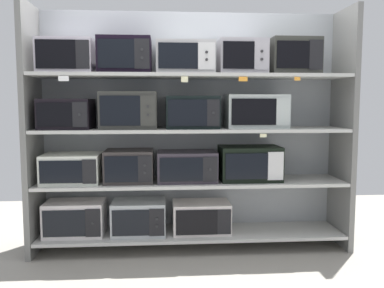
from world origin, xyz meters
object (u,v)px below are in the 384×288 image
(microwave_5, at_px, (187,166))
(microwave_12, at_px, (125,56))
(microwave_0, at_px, (75,218))
(microwave_1, at_px, (139,217))
(microwave_2, at_px, (201,217))
(microwave_9, at_px, (192,112))
(microwave_11, at_px, (67,57))
(microwave_14, at_px, (241,58))
(microwave_15, at_px, (293,57))
(microwave_4, at_px, (129,166))
(microwave_3, at_px, (72,168))
(microwave_6, at_px, (250,163))
(microwave_13, at_px, (185,58))
(microwave_10, at_px, (256,111))
(microwave_8, at_px, (129,110))
(microwave_7, at_px, (67,114))

(microwave_5, bearing_deg, microwave_12, -180.00)
(microwave_0, xyz_separation_m, microwave_1, (0.59, -0.00, -0.00))
(microwave_2, distance_m, microwave_9, 1.00)
(microwave_11, height_order, microwave_14, microwave_14)
(microwave_9, relative_size, microwave_11, 1.01)
(microwave_5, height_order, microwave_15, microwave_15)
(microwave_15, bearing_deg, microwave_4, -179.99)
(microwave_1, relative_size, microwave_14, 1.15)
(microwave_11, bearing_deg, microwave_0, 0.36)
(microwave_3, bearing_deg, microwave_14, -0.00)
(microwave_6, distance_m, microwave_12, 1.52)
(microwave_13, distance_m, microwave_15, 1.00)
(microwave_5, bearing_deg, microwave_2, -0.06)
(microwave_3, height_order, microwave_13, microwave_13)
(microwave_4, bearing_deg, microwave_13, 0.01)
(microwave_2, relative_size, microwave_10, 0.95)
(microwave_4, distance_m, microwave_5, 0.53)
(microwave_14, bearing_deg, microwave_5, -180.00)
(microwave_3, distance_m, microwave_10, 1.78)
(microwave_15, bearing_deg, microwave_13, -179.99)
(microwave_3, relative_size, microwave_5, 0.94)
(microwave_5, bearing_deg, microwave_8, -179.99)
(microwave_1, relative_size, microwave_13, 0.95)
(microwave_2, bearing_deg, microwave_7, 179.99)
(microwave_1, xyz_separation_m, microwave_12, (-0.10, -0.00, 1.49))
(microwave_9, bearing_deg, microwave_1, 179.98)
(microwave_9, bearing_deg, microwave_5, 179.86)
(microwave_3, relative_size, microwave_9, 1.07)
(microwave_4, bearing_deg, microwave_14, 0.01)
(microwave_3, relative_size, microwave_14, 1.20)
(microwave_3, distance_m, microwave_8, 0.74)
(microwave_2, relative_size, microwave_13, 1.03)
(microwave_12, relative_size, microwave_14, 1.08)
(microwave_0, bearing_deg, microwave_6, 0.00)
(microwave_13, bearing_deg, microwave_15, 0.01)
(microwave_2, bearing_deg, microwave_14, 0.03)
(microwave_10, bearing_deg, microwave_0, 180.00)
(microwave_12, height_order, microwave_15, microwave_15)
(microwave_1, height_order, microwave_5, microwave_5)
(microwave_2, relative_size, microwave_12, 1.15)
(microwave_3, bearing_deg, microwave_8, -0.02)
(microwave_13, bearing_deg, microwave_10, 0.00)
(microwave_0, distance_m, microwave_15, 2.51)
(microwave_3, bearing_deg, microwave_13, -0.01)
(microwave_0, relative_size, microwave_3, 1.04)
(microwave_6, xyz_separation_m, microwave_15, (0.39, 0.00, 0.99))
(microwave_4, xyz_separation_m, microwave_15, (1.52, 0.00, 1.00))
(microwave_10, xyz_separation_m, microwave_11, (-1.72, -0.00, 0.49))
(microwave_5, bearing_deg, microwave_9, -0.14)
(microwave_7, xyz_separation_m, microwave_11, (0.01, -0.00, 0.51))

